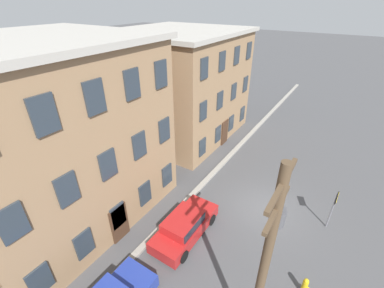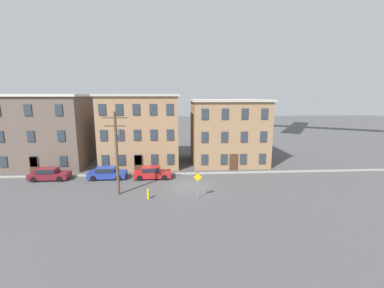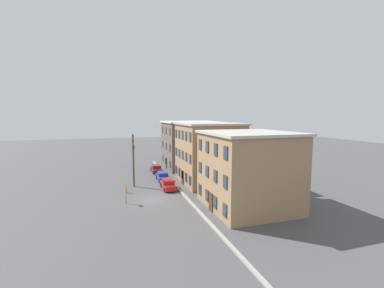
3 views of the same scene
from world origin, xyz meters
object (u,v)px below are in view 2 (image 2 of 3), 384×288
object	(u,v)px
car_maroon	(49,174)
fire_hydrant	(148,194)
car_red	(152,172)
caution_sign	(198,181)
car_blue	(107,173)
utility_pole	(117,149)

from	to	relation	value
car_maroon	fire_hydrant	size ratio (longest dim) A/B	4.58
car_maroon	car_red	world-z (taller)	same
car_red	caution_sign	xyz separation A→B (m)	(4.95, -6.59, 1.02)
car_maroon	caution_sign	world-z (taller)	caution_sign
caution_sign	fire_hydrant	size ratio (longest dim) A/B	2.75
car_blue	fire_hydrant	bearing A→B (deg)	-49.35
car_maroon	car_red	xyz separation A→B (m)	(12.10, -0.22, 0.00)
caution_sign	fire_hydrant	bearing A→B (deg)	176.37
car_blue	fire_hydrant	xyz separation A→B (m)	(5.57, -6.49, -0.27)
car_red	fire_hydrant	world-z (taller)	car_red
car_red	utility_pole	xyz separation A→B (m)	(-2.86, -4.92, 3.94)
fire_hydrant	car_red	bearing A→B (deg)	91.75
caution_sign	car_red	bearing A→B (deg)	126.89
car_red	fire_hydrant	xyz separation A→B (m)	(0.19, -6.29, -0.27)
car_blue	caution_sign	world-z (taller)	caution_sign
car_maroon	car_red	size ratio (longest dim) A/B	1.00
car_red	utility_pole	world-z (taller)	utility_pole
car_maroon	caution_sign	bearing A→B (deg)	-21.77
utility_pole	fire_hydrant	size ratio (longest dim) A/B	8.68
caution_sign	utility_pole	distance (m)	8.51
car_red	caution_sign	bearing A→B (deg)	-53.11
car_blue	caution_sign	xyz separation A→B (m)	(10.32, -6.79, 1.02)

